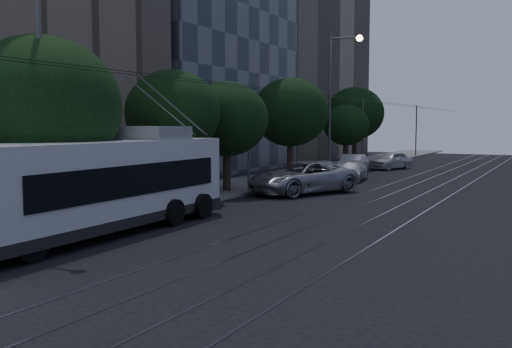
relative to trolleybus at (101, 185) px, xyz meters
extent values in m
plane|color=black|center=(4.10, 2.64, -1.72)|extent=(120.00, 120.00, 0.00)
cube|color=#65645E|center=(-3.40, 22.64, -1.65)|extent=(5.00, 90.00, 0.15)
cube|color=gray|center=(4.38, 22.64, -1.72)|extent=(0.08, 90.00, 0.02)
cube|color=gray|center=(5.82, 22.64, -1.72)|extent=(0.08, 90.00, 0.02)
cube|color=gray|center=(7.38, 22.64, -1.72)|extent=(0.08, 90.00, 0.02)
cube|color=gray|center=(8.82, 22.64, -1.72)|extent=(0.08, 90.00, 0.02)
cylinder|color=black|center=(0.25, 22.64, 3.88)|extent=(0.02, 90.00, 0.02)
cylinder|color=black|center=(0.95, 22.64, 3.88)|extent=(0.02, 90.00, 0.02)
cylinder|color=#555658|center=(-1.20, 12.64, 1.28)|extent=(0.14, 0.14, 6.00)
cylinder|color=#555658|center=(-1.20, 32.64, 1.28)|extent=(0.14, 0.14, 6.00)
cylinder|color=#555658|center=(-1.20, 52.64, 1.28)|extent=(0.14, 0.14, 6.00)
cube|color=#3D434D|center=(-14.90, 24.64, 11.28)|extent=(14.00, 18.00, 26.00)
cube|color=gray|center=(-14.90, 44.64, 15.28)|extent=(14.00, 22.00, 34.00)
cube|color=silver|center=(0.00, -0.17, 0.07)|extent=(2.97, 12.20, 2.88)
cube|color=black|center=(0.00, -0.17, -1.22)|extent=(3.01, 12.24, 0.35)
cube|color=black|center=(0.00, 0.34, 0.20)|extent=(2.94, 9.68, 1.06)
cube|color=black|center=(0.00, 5.86, 0.30)|extent=(2.08, 0.15, 1.01)
cube|color=gray|center=(0.00, 2.86, 1.76)|extent=(2.25, 2.29, 0.51)
cylinder|color=#555658|center=(-0.30, 3.92, 2.74)|extent=(0.06, 4.57, 2.32)
cylinder|color=#555658|center=(0.30, 3.92, 2.74)|extent=(0.06, 4.57, 2.32)
cylinder|color=black|center=(1.24, -4.05, -1.22)|extent=(0.30, 1.01, 1.01)
cylinder|color=black|center=(-1.24, 2.50, -1.22)|extent=(0.30, 1.01, 1.01)
cylinder|color=black|center=(1.24, 2.50, -1.22)|extent=(0.30, 1.01, 1.01)
cylinder|color=black|center=(-1.24, 4.44, -1.22)|extent=(0.30, 1.01, 1.01)
cylinder|color=black|center=(1.24, 4.44, -1.22)|extent=(0.30, 1.01, 1.01)
imported|color=#A8A9AF|center=(1.40, 14.01, -0.83)|extent=(5.36, 7.09, 1.79)
imported|color=silver|center=(-0.20, 21.20, -1.00)|extent=(3.13, 4.58, 1.45)
imported|color=#B4B4B8|center=(1.40, 22.14, -1.07)|extent=(2.51, 4.77, 1.32)
imported|color=silver|center=(-0.20, 27.14, -0.98)|extent=(2.22, 4.73, 1.50)
imported|color=silver|center=(1.14, 33.20, -0.96)|extent=(3.25, 4.83, 1.53)
cylinder|color=#31241B|center=(-2.40, -0.36, -0.57)|extent=(0.44, 0.44, 2.32)
ellipsoid|color=black|center=(-2.40, -0.36, 2.71)|extent=(5.64, 5.64, 5.08)
cylinder|color=#31241B|center=(-2.90, 8.04, -0.41)|extent=(0.44, 0.44, 2.63)
ellipsoid|color=black|center=(-2.90, 8.04, 2.66)|extent=(4.68, 4.68, 4.21)
cylinder|color=#31241B|center=(-2.40, 12.28, -0.53)|extent=(0.44, 0.44, 2.40)
ellipsoid|color=black|center=(-2.40, 12.28, 2.40)|extent=(4.60, 4.60, 4.14)
cylinder|color=#31241B|center=(-2.90, 21.66, -0.39)|extent=(0.44, 0.44, 2.66)
ellipsoid|color=black|center=(-2.90, 21.66, 2.93)|extent=(5.33, 5.33, 4.80)
cylinder|color=#31241B|center=(-2.40, 31.82, -0.57)|extent=(0.44, 0.44, 2.30)
ellipsoid|color=black|center=(-2.40, 31.82, 2.03)|extent=(3.88, 3.88, 3.49)
cylinder|color=#31241B|center=(-2.90, 35.58, -0.30)|extent=(0.44, 0.44, 2.84)
ellipsoid|color=black|center=(-2.90, 35.58, 3.10)|extent=(5.29, 5.29, 4.76)
cylinder|color=#555658|center=(-1.49, -1.19, 3.52)|extent=(0.20, 0.20, 10.49)
cylinder|color=#555658|center=(-1.10, 24.55, 3.46)|extent=(0.20, 0.20, 10.37)
cylinder|color=#555658|center=(0.04, 24.55, 8.23)|extent=(2.28, 0.12, 0.12)
sphere|color=#E3B37C|center=(1.08, 24.55, 8.13)|extent=(0.44, 0.44, 0.44)
camera|label=1|loc=(14.05, -14.70, 2.09)|focal=40.00mm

